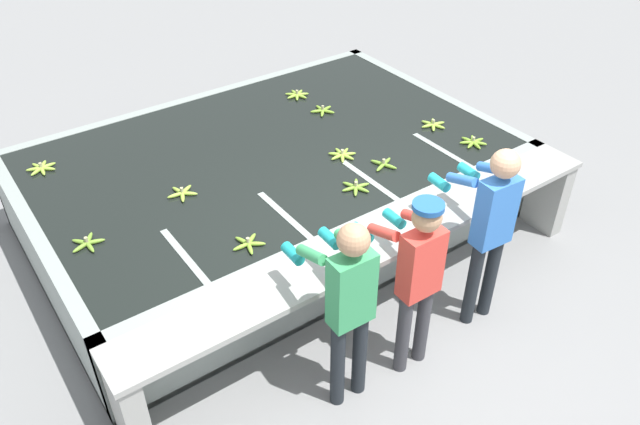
% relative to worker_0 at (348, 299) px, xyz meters
% --- Properties ---
extents(ground_plane, '(80.00, 80.00, 0.00)m').
position_rel_worker_0_xyz_m(ground_plane, '(0.74, 0.28, -0.99)').
color(ground_plane, gray).
rests_on(ground_plane, ground).
extents(wash_tank, '(4.68, 3.09, 0.86)m').
position_rel_worker_0_xyz_m(wash_tank, '(0.74, 2.26, -0.57)').
color(wash_tank, gray).
rests_on(wash_tank, ground).
extents(work_ledge, '(4.68, 0.45, 0.86)m').
position_rel_worker_0_xyz_m(work_ledge, '(0.74, 0.50, -0.38)').
color(work_ledge, '#9E9E99').
rests_on(work_ledge, ground).
extents(worker_0, '(0.42, 0.72, 1.65)m').
position_rel_worker_0_xyz_m(worker_0, '(0.00, 0.00, 0.00)').
color(worker_0, '#1E2328').
rests_on(worker_0, ground).
extents(worker_1, '(0.41, 0.72, 1.60)m').
position_rel_worker_0_xyz_m(worker_1, '(0.61, -0.04, -0.03)').
color(worker_1, '#38383D').
rests_on(worker_1, ground).
extents(worker_2, '(0.44, 0.73, 1.70)m').
position_rel_worker_0_xyz_m(worker_2, '(1.44, 0.01, 0.03)').
color(worker_2, '#1E2328').
rests_on(worker_2, ground).
extents(banana_bunch_floating_0, '(0.28, 0.28, 0.08)m').
position_rel_worker_0_xyz_m(banana_bunch_floating_0, '(2.42, 1.66, -0.12)').
color(banana_bunch_floating_0, '#9EC642').
rests_on(banana_bunch_floating_0, wash_tank).
extents(banana_bunch_floating_1, '(0.28, 0.27, 0.08)m').
position_rel_worker_0_xyz_m(banana_bunch_floating_1, '(1.02, 1.20, -0.12)').
color(banana_bunch_floating_1, '#75A333').
rests_on(banana_bunch_floating_1, wash_tank).
extents(banana_bunch_floating_2, '(0.26, 0.28, 0.08)m').
position_rel_worker_0_xyz_m(banana_bunch_floating_2, '(-0.19, 1.07, -0.12)').
color(banana_bunch_floating_2, '#7FAD33').
rests_on(banana_bunch_floating_2, wash_tank).
extents(banana_bunch_floating_3, '(0.27, 0.27, 0.08)m').
position_rel_worker_0_xyz_m(banana_bunch_floating_3, '(1.48, 1.36, -0.12)').
color(banana_bunch_floating_3, '#75A333').
rests_on(banana_bunch_floating_3, wash_tank).
extents(banana_bunch_floating_4, '(0.28, 0.28, 0.08)m').
position_rel_worker_0_xyz_m(banana_bunch_floating_4, '(1.65, 3.10, -0.12)').
color(banana_bunch_floating_4, '#93BC3D').
rests_on(banana_bunch_floating_4, wash_tank).
extents(banana_bunch_floating_5, '(0.28, 0.27, 0.08)m').
position_rel_worker_0_xyz_m(banana_bunch_floating_5, '(-1.24, 1.82, -0.12)').
color(banana_bunch_floating_5, '#75A333').
rests_on(banana_bunch_floating_5, wash_tank).
extents(banana_bunch_floating_6, '(0.28, 0.28, 0.08)m').
position_rel_worker_0_xyz_m(banana_bunch_floating_6, '(2.49, 1.16, -0.12)').
color(banana_bunch_floating_6, '#7FAD33').
rests_on(banana_bunch_floating_6, wash_tank).
extents(banana_bunch_floating_7, '(0.28, 0.27, 0.08)m').
position_rel_worker_0_xyz_m(banana_bunch_floating_7, '(1.66, 2.61, -0.12)').
color(banana_bunch_floating_7, '#7FAD33').
rests_on(banana_bunch_floating_7, wash_tank).
extents(banana_bunch_floating_8, '(0.28, 0.28, 0.08)m').
position_rel_worker_0_xyz_m(banana_bunch_floating_8, '(-1.21, 3.19, -0.12)').
color(banana_bunch_floating_8, '#9EC642').
rests_on(banana_bunch_floating_8, wash_tank).
extents(banana_bunch_floating_9, '(0.27, 0.28, 0.08)m').
position_rel_worker_0_xyz_m(banana_bunch_floating_9, '(-0.30, 2.03, -0.12)').
color(banana_bunch_floating_9, '#9EC642').
rests_on(banana_bunch_floating_9, wash_tank).
extents(banana_bunch_floating_10, '(0.28, 0.28, 0.08)m').
position_rel_worker_0_xyz_m(banana_bunch_floating_10, '(1.26, 1.73, -0.12)').
color(banana_bunch_floating_10, '#93BC3D').
rests_on(banana_bunch_floating_10, wash_tank).
extents(knife_0, '(0.18, 0.33, 0.02)m').
position_rel_worker_0_xyz_m(knife_0, '(0.46, 0.58, -0.13)').
color(knife_0, silver).
rests_on(knife_0, work_ledge).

